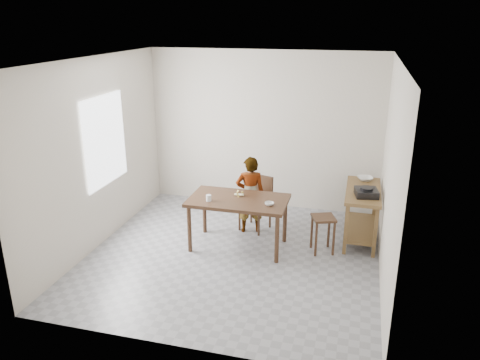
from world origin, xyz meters
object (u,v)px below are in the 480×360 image
(dining_chair, at_px, (255,204))
(prep_counter, at_px, (361,215))
(stool, at_px, (323,234))
(dining_table, at_px, (238,223))
(child, at_px, (250,195))

(dining_chair, bearing_deg, prep_counter, 20.19)
(prep_counter, distance_m, stool, 0.76)
(prep_counter, xyz_separation_m, stool, (-0.52, -0.55, -0.13))
(dining_table, relative_size, child, 1.15)
(prep_counter, relative_size, stool, 2.21)
(prep_counter, bearing_deg, dining_table, -157.85)
(dining_table, relative_size, stool, 2.58)
(prep_counter, xyz_separation_m, dining_chair, (-1.62, -0.06, 0.02))
(stool, bearing_deg, child, 161.12)
(prep_counter, height_order, child, child)
(child, relative_size, dining_chair, 1.44)
(prep_counter, relative_size, dining_chair, 1.41)
(prep_counter, xyz_separation_m, child, (-1.68, -0.15, 0.21))
(dining_table, xyz_separation_m, child, (0.04, 0.55, 0.24))
(child, xyz_separation_m, dining_chair, (0.06, 0.10, -0.19))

